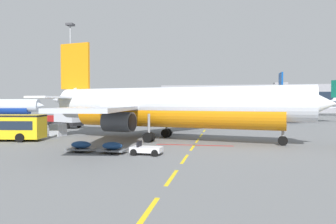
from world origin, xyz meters
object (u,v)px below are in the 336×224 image
baggage_train (113,147)px  apron_light_mast_near (71,60)px  airliner_far_center (273,107)px  ground_power_truck (115,118)px  uld_cargo_container (58,130)px  airliner_foreground (169,106)px  fuel_service_truck (66,118)px

baggage_train → apron_light_mast_near: size_ratio=0.36×
airliner_far_center → apron_light_mast_near: apron_light_mast_near is taller
ground_power_truck → airliner_far_center: bearing=38.1°
baggage_train → uld_cargo_container: 17.41m
airliner_foreground → fuel_service_truck: 25.60m
airliner_foreground → apron_light_mast_near: bearing=130.1°
airliner_foreground → fuel_service_truck: airliner_foreground is taller
baggage_train → fuel_service_truck: bearing=125.6°
ground_power_truck → baggage_train: ground_power_truck is taller
airliner_far_center → fuel_service_truck: bearing=-144.1°
fuel_service_truck → airliner_far_center: bearing=35.9°
airliner_foreground → airliner_far_center: airliner_foreground is taller
fuel_service_truck → apron_light_mast_near: (-11.08, 23.41, 13.52)m
uld_cargo_container → ground_power_truck: bearing=82.4°
airliner_far_center → ground_power_truck: bearing=-141.9°
fuel_service_truck → ground_power_truck: 8.61m
airliner_far_center → baggage_train: airliner_far_center is taller
airliner_far_center → uld_cargo_container: (-33.17, -40.45, -2.60)m
uld_cargo_container → airliner_foreground: bearing=-8.1°
baggage_train → airliner_foreground: bearing=72.7°
baggage_train → uld_cargo_container: (-12.17, 12.44, 0.28)m
ground_power_truck → apron_light_mast_near: 30.34m
airliner_foreground → uld_cargo_container: bearing=171.9°
ground_power_truck → uld_cargo_container: (-2.15, -16.16, -0.85)m
fuel_service_truck → uld_cargo_container: (5.57, -12.36, -0.85)m
baggage_train → airliner_far_center: bearing=68.3°
ground_power_truck → baggage_train: (10.02, -28.61, -1.12)m
ground_power_truck → apron_light_mast_near: (-18.80, 19.61, 13.52)m
airliner_foreground → fuel_service_truck: size_ratio=4.69×
fuel_service_truck → apron_light_mast_near: apron_light_mast_near is taller
fuel_service_truck → baggage_train: (17.74, -24.80, -1.12)m
ground_power_truck → apron_light_mast_near: size_ratio=0.30×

